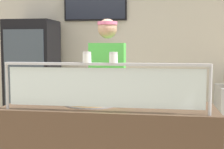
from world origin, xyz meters
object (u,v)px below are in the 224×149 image
(parmesan_shaker, at_px, (87,58))
(pepper_flake_shaker, at_px, (113,58))
(pizza_server, at_px, (89,100))
(drink_fridge, at_px, (33,82))
(pizza_tray, at_px, (92,102))
(worker_figure, at_px, (108,88))

(parmesan_shaker, bearing_deg, pepper_flake_shaker, -0.00)
(pizza_server, distance_m, pepper_flake_shaker, 0.56)
(pizza_server, bearing_deg, drink_fridge, 131.30)
(pepper_flake_shaker, xyz_separation_m, drink_fridge, (-1.56, 2.15, -0.45))
(parmesan_shaker, xyz_separation_m, drink_fridge, (-1.35, 2.15, -0.45))
(drink_fridge, bearing_deg, pizza_tray, -54.13)
(pizza_tray, distance_m, pepper_flake_shaker, 0.58)
(pizza_tray, relative_size, pizza_server, 1.80)
(pepper_flake_shaker, bearing_deg, pizza_tray, 127.00)
(pizza_tray, bearing_deg, parmesan_shaker, -83.82)
(parmesan_shaker, relative_size, drink_fridge, 0.05)
(pepper_flake_shaker, distance_m, drink_fridge, 2.69)
(pepper_flake_shaker, bearing_deg, drink_fridge, 126.05)
(pizza_tray, bearing_deg, pizza_server, -137.82)
(worker_figure, bearing_deg, parmesan_shaker, -90.10)
(pizza_server, xyz_separation_m, drink_fridge, (-1.29, 1.84, -0.06))
(pizza_server, relative_size, worker_figure, 0.16)
(pizza_server, distance_m, drink_fridge, 2.25)
(pizza_tray, distance_m, pizza_server, 0.04)
(pizza_tray, bearing_deg, drink_fridge, 125.87)
(pizza_tray, distance_m, drink_fridge, 2.25)
(worker_figure, distance_m, drink_fridge, 1.79)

